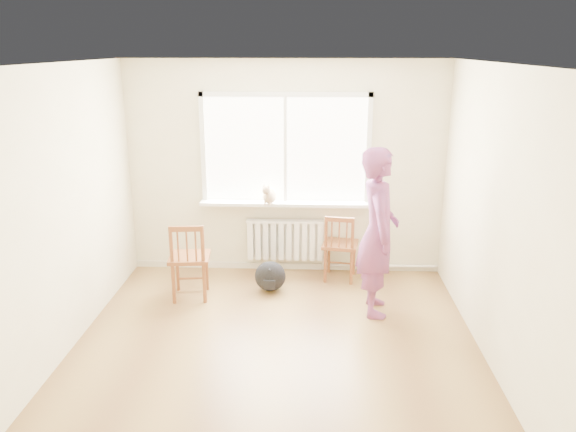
# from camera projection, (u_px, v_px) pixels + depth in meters

# --- Properties ---
(floor) EXTENTS (4.50, 4.50, 0.00)m
(floor) POSITION_uv_depth(u_px,v_px,m) (274.00, 358.00, 5.33)
(floor) COLOR olive
(floor) RESTS_ON ground
(ceiling) EXTENTS (4.50, 4.50, 0.00)m
(ceiling) POSITION_uv_depth(u_px,v_px,m) (272.00, 64.00, 4.54)
(ceiling) COLOR white
(ceiling) RESTS_ON back_wall
(back_wall) EXTENTS (4.00, 0.01, 2.70)m
(back_wall) POSITION_uv_depth(u_px,v_px,m) (286.00, 169.00, 7.08)
(back_wall) COLOR beige
(back_wall) RESTS_ON ground
(window) EXTENTS (2.12, 0.05, 1.42)m
(window) POSITION_uv_depth(u_px,v_px,m) (285.00, 145.00, 6.97)
(window) COLOR white
(window) RESTS_ON back_wall
(windowsill) EXTENTS (2.15, 0.22, 0.04)m
(windowsill) POSITION_uv_depth(u_px,v_px,m) (285.00, 203.00, 7.10)
(windowsill) COLOR white
(windowsill) RESTS_ON back_wall
(radiator) EXTENTS (1.00, 0.12, 0.55)m
(radiator) POSITION_uv_depth(u_px,v_px,m) (285.00, 239.00, 7.26)
(radiator) COLOR white
(radiator) RESTS_ON back_wall
(heating_pipe) EXTENTS (1.40, 0.04, 0.04)m
(heating_pipe) POSITION_uv_depth(u_px,v_px,m) (381.00, 266.00, 7.34)
(heating_pipe) COLOR silver
(heating_pipe) RESTS_ON back_wall
(baseboard) EXTENTS (4.00, 0.03, 0.08)m
(baseboard) POSITION_uv_depth(u_px,v_px,m) (286.00, 266.00, 7.45)
(baseboard) COLOR beige
(baseboard) RESTS_ON ground
(chair_left) EXTENTS (0.50, 0.48, 0.93)m
(chair_left) POSITION_uv_depth(u_px,v_px,m) (189.00, 261.00, 6.46)
(chair_left) COLOR brown
(chair_left) RESTS_ON floor
(chair_right) EXTENTS (0.49, 0.47, 0.86)m
(chair_right) POSITION_uv_depth(u_px,v_px,m) (340.00, 247.00, 6.99)
(chair_right) COLOR brown
(chair_right) RESTS_ON floor
(person) EXTENTS (0.44, 0.67, 1.85)m
(person) POSITION_uv_depth(u_px,v_px,m) (378.00, 232.00, 6.02)
(person) COLOR #C94351
(person) RESTS_ON floor
(cat) EXTENTS (0.23, 0.41, 0.28)m
(cat) POSITION_uv_depth(u_px,v_px,m) (269.00, 195.00, 6.99)
(cat) COLOR #D2B38F
(cat) RESTS_ON windowsill
(backpack) EXTENTS (0.44, 0.39, 0.37)m
(backpack) POSITION_uv_depth(u_px,v_px,m) (270.00, 276.00, 6.74)
(backpack) COLOR black
(backpack) RESTS_ON floor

